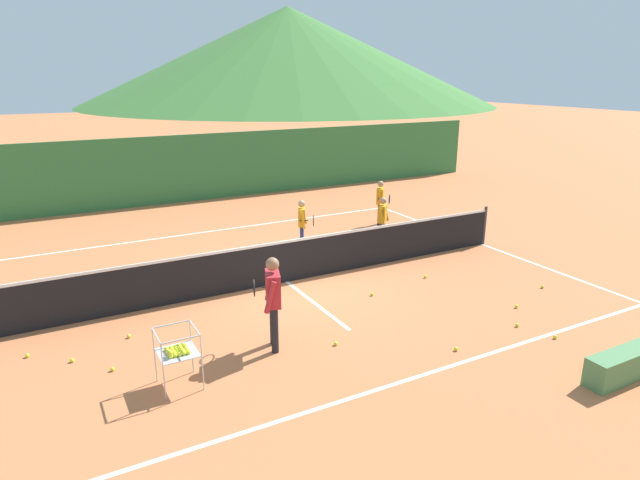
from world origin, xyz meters
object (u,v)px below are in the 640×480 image
object	(u,v)px
tennis_ball_6	(72,360)
tennis_ball_10	(27,356)
student_1	(383,217)
ball_cart	(177,351)
tennis_ball_4	(517,325)
tennis_ball_11	(336,344)
student_0	(302,220)
tennis_net	(286,261)
student_2	(381,199)
tennis_ball_2	(517,306)
tennis_ball_3	(112,369)
instructor	(273,295)
tennis_ball_8	(456,349)
courtside_bench	(625,364)
tennis_ball_9	(129,336)
tennis_ball_5	(542,287)
tennis_ball_7	(425,277)
tennis_ball_0	(555,337)
tennis_ball_1	(372,294)

from	to	relation	value
tennis_ball_6	tennis_ball_10	world-z (taller)	same
student_1	ball_cart	distance (m)	7.89
tennis_ball_4	tennis_ball_11	size ratio (longest dim) A/B	1.00
student_0	student_1	bearing A→B (deg)	-17.82
tennis_ball_11	tennis_net	bearing A→B (deg)	80.61
student_1	student_2	distance (m)	2.03
student_2	student_1	bearing A→B (deg)	-122.96
tennis_ball_6	tennis_ball_10	size ratio (longest dim) A/B	1.00
tennis_ball_2	tennis_ball_4	xyz separation A→B (m)	(-0.64, -0.60, 0.00)
tennis_ball_3	tennis_ball_6	bearing A→B (deg)	131.64
instructor	tennis_ball_8	world-z (taller)	instructor
tennis_ball_8	student_0	bearing A→B (deg)	88.42
student_1	courtside_bench	distance (m)	7.36
instructor	tennis_ball_6	world-z (taller)	instructor
instructor	student_1	distance (m)	6.25
student_0	tennis_ball_9	distance (m)	5.84
ball_cart	instructor	bearing A→B (deg)	13.39
instructor	student_2	size ratio (longest dim) A/B	1.18
instructor	tennis_ball_5	world-z (taller)	instructor
student_0	tennis_ball_4	xyz separation A→B (m)	(1.45, -5.96, -0.77)
tennis_ball_7	tennis_ball_8	world-z (taller)	same
tennis_ball_2	tennis_ball_4	world-z (taller)	same
tennis_ball_2	tennis_ball_8	size ratio (longest dim) A/B	1.00
tennis_ball_7	tennis_ball_11	xyz separation A→B (m)	(-3.40, -1.79, 0.00)
instructor	student_0	xyz separation A→B (m)	(2.83, 4.54, -0.17)
student_2	tennis_ball_3	size ratio (longest dim) A/B	20.18
student_1	tennis_ball_3	world-z (taller)	student_1
tennis_ball_7	tennis_ball_5	bearing A→B (deg)	-42.32
tennis_net	tennis_ball_8	world-z (taller)	tennis_net
instructor	student_0	world-z (taller)	instructor
tennis_ball_8	tennis_ball_11	distance (m)	2.04
ball_cart	tennis_ball_7	xyz separation A→B (m)	(6.09, 1.76, -0.55)
tennis_ball_9	student_1	bearing A→B (deg)	18.42
instructor	student_2	xyz separation A→B (m)	(6.00, 5.58, -0.15)
student_1	tennis_ball_0	size ratio (longest dim) A/B	19.53
tennis_net	ball_cart	xyz separation A→B (m)	(-3.20, -3.06, 0.08)
tennis_net	student_0	world-z (taller)	student_0
instructor	tennis_ball_1	world-z (taller)	instructor
tennis_ball_1	tennis_ball_9	xyz separation A→B (m)	(-4.84, 0.46, 0.00)
tennis_ball_0	tennis_ball_6	xyz separation A→B (m)	(-7.57, 3.18, 0.00)
student_1	tennis_ball_0	world-z (taller)	student_1
tennis_ball_6	tennis_ball_11	bearing A→B (deg)	-20.91
tennis_ball_3	tennis_ball_11	bearing A→B (deg)	-15.08
tennis_ball_7	tennis_ball_10	size ratio (longest dim) A/B	1.00
tennis_ball_2	tennis_ball_3	world-z (taller)	same
student_0	tennis_net	bearing A→B (deg)	-125.42
student_1	tennis_ball_7	world-z (taller)	student_1
tennis_ball_0	tennis_ball_2	distance (m)	1.33
tennis_ball_0	tennis_ball_7	size ratio (longest dim) A/B	1.00
tennis_ball_3	tennis_ball_4	xyz separation A→B (m)	(6.82, -1.92, 0.00)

